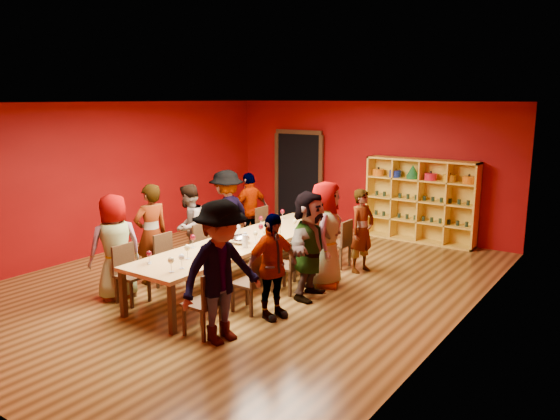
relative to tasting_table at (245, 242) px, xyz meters
The scene contains 46 objects.
room_shell 0.80m from the tasting_table, ahead, with size 7.10×9.10×3.04m.
tasting_table is the anchor object (origin of this frame).
doorway 4.80m from the tasting_table, 112.09° to the left, with size 1.40×0.17×2.30m.
shelving_unit 4.55m from the tasting_table, 72.08° to the left, with size 2.40×0.40×1.80m.
chair_person_left_0 1.95m from the tasting_table, 117.94° to the right, with size 0.42×0.42×0.89m.
person_left_0 2.10m from the tasting_table, 124.88° to the right, with size 0.81×0.44×1.65m, color silver.
chair_person_left_1 1.29m from the tasting_table, 135.43° to the right, with size 0.42×0.42×0.89m.
person_left_1 1.58m from the tasting_table, 145.20° to the right, with size 0.62×0.45×1.69m, color #6086C6.
chair_person_left_2 0.93m from the tasting_table, behind, with size 0.42×0.42×0.89m.
person_left_2 1.31m from the tasting_table, behind, with size 0.76×0.42×1.56m, color #515156.
chair_person_left_3 1.31m from the tasting_table, 134.88° to the left, with size 0.42×0.42×0.89m.
person_left_3 1.51m from the tasting_table, 142.35° to the left, with size 1.12×0.46×1.73m, color #131535.
chair_person_left_4 2.04m from the tasting_table, 116.64° to the left, with size 0.42×0.42×0.89m.
person_left_4 2.24m from the tasting_table, 126.03° to the left, with size 0.92×0.42×1.57m, color silver.
chair_person_right_0 2.16m from the tasting_table, 65.00° to the right, with size 0.42×0.42×0.89m.
person_right_0 2.29m from the tasting_table, 58.99° to the right, with size 1.20×0.49×1.85m, color #C7858D.
chair_person_right_1 1.34m from the tasting_table, 46.66° to the right, with size 0.42×0.42×0.89m.
person_right_1 1.58m from the tasting_table, 37.77° to the right, with size 0.89×0.40×1.52m, color #D08B9B.
chair_person_right_2 0.93m from the tasting_table, ahead, with size 0.42×0.42×0.89m.
person_right_2 1.25m from the tasting_table, ahead, with size 1.57×0.45×1.69m, color beige.
chair_person_right_3 1.14m from the tasting_table, 36.00° to the left, with size 0.42×0.42×0.89m.
person_right_3 1.34m from the tasting_table, 29.73° to the left, with size 0.86×0.47×1.75m, color #597BB8.
chair_person_right_4 1.91m from the tasting_table, 61.45° to the left, with size 0.42×0.42×0.89m.
person_right_4 2.13m from the tasting_table, 51.61° to the left, with size 0.55×0.40×1.50m, color #5F86C4.
wine_glass_0 1.66m from the tasting_table, 102.63° to the left, with size 0.08×0.08×0.21m.
wine_glass_1 1.97m from the tasting_table, 82.29° to the right, with size 0.09×0.09×0.22m.
wine_glass_2 0.82m from the tasting_table, 67.62° to the right, with size 0.08×0.08×0.20m.
wine_glass_3 0.39m from the tasting_table, 152.23° to the left, with size 0.08×0.08×0.19m.
wine_glass_4 0.40m from the tasting_table, 19.54° to the left, with size 0.09×0.09×0.22m.
wine_glass_5 0.33m from the tasting_table, 13.52° to the right, with size 0.08×0.08×0.20m.
wine_glass_6 0.99m from the tasting_table, 111.35° to the left, with size 0.08×0.08×0.20m.
wine_glass_7 1.70m from the tasting_table, 78.35° to the left, with size 0.09×0.09×0.21m.
wine_glass_8 1.78m from the tasting_table, 81.25° to the right, with size 0.09×0.09×0.22m.
wine_glass_9 1.10m from the tasting_table, 73.89° to the left, with size 0.08×0.08×0.20m.
wine_glass_10 1.89m from the tasting_table, 98.13° to the right, with size 0.08×0.08×0.20m.
wine_glass_11 0.97m from the tasting_table, 112.38° to the right, with size 0.09×0.09×0.22m.
wine_glass_12 0.48m from the tasting_table, 96.60° to the right, with size 0.07×0.07×0.18m.
wine_glass_13 1.38m from the tasting_table, 89.84° to the right, with size 0.09×0.09×0.22m.
wine_glass_14 1.82m from the tasting_table, 80.34° to the left, with size 0.08×0.08×0.20m.
wine_glass_15 1.84m from the tasting_table, 100.23° to the right, with size 0.07×0.07×0.18m.
wine_glass_16 0.39m from the tasting_table, 74.53° to the left, with size 0.09×0.09×0.22m.
wine_glass_17 0.42m from the tasting_table, 148.84° to the right, with size 0.08×0.08×0.21m.
spittoon_bowl 0.28m from the tasting_table, 69.03° to the right, with size 0.31×0.31×0.17m, color silver.
carafe_a 0.25m from the tasting_table, behind, with size 0.11×0.11×0.24m.
carafe_b 0.53m from the tasting_table, 51.47° to the right, with size 0.10×0.10×0.25m.
wine_bottle 1.80m from the tasting_table, 84.71° to the left, with size 0.10×0.10×0.31m.
Camera 1 is at (5.54, -6.90, 3.08)m, focal length 35.00 mm.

